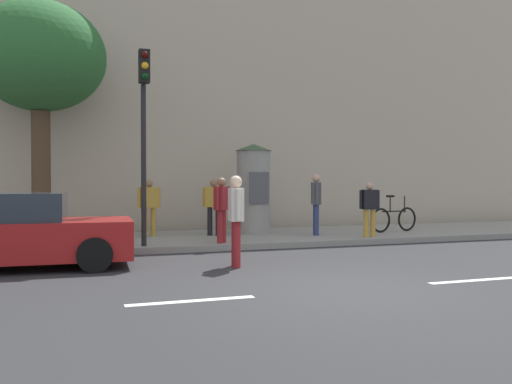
# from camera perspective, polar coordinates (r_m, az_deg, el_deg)

# --- Properties ---
(ground_plane) EXTENTS (80.00, 80.00, 0.00)m
(ground_plane) POSITION_cam_1_polar(r_m,az_deg,el_deg) (8.42, 9.61, -10.16)
(ground_plane) COLOR #2B2B2D
(sidewalk_curb) EXTENTS (36.00, 4.00, 0.15)m
(sidewalk_curb) POSITION_cam_1_polar(r_m,az_deg,el_deg) (14.88, -3.39, -4.94)
(sidewalk_curb) COLOR gray
(sidewalk_curb) RESTS_ON ground_plane
(lane_markings) EXTENTS (25.80, 0.16, 0.01)m
(lane_markings) POSITION_cam_1_polar(r_m,az_deg,el_deg) (8.42, 9.61, -10.13)
(lane_markings) COLOR silver
(lane_markings) RESTS_ON ground_plane
(building_backdrop) EXTENTS (36.00, 5.00, 11.39)m
(building_backdrop) POSITION_cam_1_polar(r_m,az_deg,el_deg) (20.07, -7.32, 12.75)
(building_backdrop) COLOR #B7A893
(building_backdrop) RESTS_ON ground_plane
(traffic_light) EXTENTS (0.24, 0.45, 4.48)m
(traffic_light) POSITION_cam_1_polar(r_m,az_deg,el_deg) (12.69, -11.75, 7.92)
(traffic_light) COLOR black
(traffic_light) RESTS_ON sidewalk_curb
(poster_column) EXTENTS (1.07, 1.07, 2.58)m
(poster_column) POSITION_cam_1_polar(r_m,az_deg,el_deg) (15.56, -0.27, 0.43)
(poster_column) COLOR gray
(poster_column) RESTS_ON sidewalk_curb
(street_tree) EXTENTS (3.36, 3.36, 6.19)m
(street_tree) POSITION_cam_1_polar(r_m,az_deg,el_deg) (15.53, -21.84, 12.92)
(street_tree) COLOR #4C3826
(street_tree) RESTS_ON sidewalk_curb
(pedestrian_with_backpack) EXTENTS (0.30, 0.66, 1.76)m
(pedestrian_with_backpack) POSITION_cam_1_polar(r_m,az_deg,el_deg) (10.36, -2.14, -2.18)
(pedestrian_with_backpack) COLOR maroon
(pedestrian_with_backpack) RESTS_ON ground_plane
(pedestrian_tallest) EXTENTS (0.64, 0.39, 1.55)m
(pedestrian_tallest) POSITION_cam_1_polar(r_m,az_deg,el_deg) (14.92, -11.24, -1.14)
(pedestrian_tallest) COLOR #B78C33
(pedestrian_tallest) RESTS_ON sidewalk_curb
(pedestrian_in_light_jacket) EXTENTS (0.38, 0.62, 1.70)m
(pedestrian_in_light_jacket) POSITION_cam_1_polar(r_m,az_deg,el_deg) (15.12, 6.36, -0.73)
(pedestrian_in_light_jacket) COLOR navy
(pedestrian_in_light_jacket) RESTS_ON sidewalk_curb
(pedestrian_near_pole) EXTENTS (0.46, 0.49, 1.59)m
(pedestrian_near_pole) POSITION_cam_1_polar(r_m,az_deg,el_deg) (13.14, -3.66, -1.36)
(pedestrian_near_pole) COLOR maroon
(pedestrian_near_pole) RESTS_ON sidewalk_curb
(pedestrian_with_bag) EXTENTS (0.57, 0.29, 1.48)m
(pedestrian_with_bag) POSITION_cam_1_polar(r_m,az_deg,el_deg) (14.83, 11.91, -1.41)
(pedestrian_with_bag) COLOR #B78C33
(pedestrian_with_bag) RESTS_ON sidewalk_curb
(pedestrian_in_red_top) EXTENTS (0.58, 0.51, 1.56)m
(pedestrian_in_red_top) POSITION_cam_1_polar(r_m,az_deg,el_deg) (14.96, -4.45, -1.05)
(pedestrian_in_red_top) COLOR black
(pedestrian_in_red_top) RESTS_ON sidewalk_curb
(bicycle_leaning) EXTENTS (1.75, 0.39, 1.09)m
(bicycle_leaning) POSITION_cam_1_polar(r_m,az_deg,el_deg) (16.56, 14.38, -2.75)
(bicycle_leaning) COLOR black
(bicycle_leaning) RESTS_ON sidewalk_curb
(parked_car_blue) EXTENTS (4.67, 2.08, 1.43)m
(parked_car_blue) POSITION_cam_1_polar(r_m,az_deg,el_deg) (11.16, -25.26, -3.88)
(parked_car_blue) COLOR maroon
(parked_car_blue) RESTS_ON ground_plane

